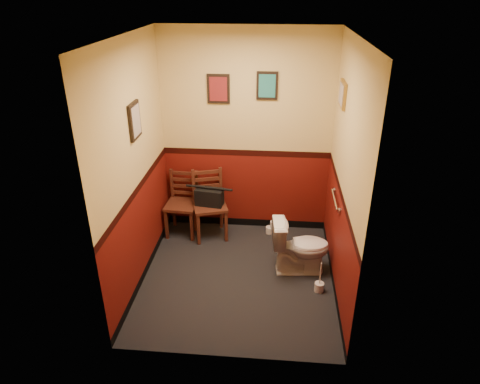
# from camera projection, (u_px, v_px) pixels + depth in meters

# --- Properties ---
(floor) EXTENTS (2.20, 2.40, 0.00)m
(floor) POSITION_uv_depth(u_px,v_px,m) (238.00, 277.00, 5.06)
(floor) COLOR black
(floor) RESTS_ON ground
(ceiling) EXTENTS (2.20, 2.40, 0.00)m
(ceiling) POSITION_uv_depth(u_px,v_px,m) (238.00, 36.00, 3.86)
(ceiling) COLOR silver
(ceiling) RESTS_ON ground
(wall_back) EXTENTS (2.20, 0.00, 2.70)m
(wall_back) POSITION_uv_depth(u_px,v_px,m) (246.00, 135.00, 5.53)
(wall_back) COLOR #5D110B
(wall_back) RESTS_ON ground
(wall_front) EXTENTS (2.20, 0.00, 2.70)m
(wall_front) POSITION_uv_depth(u_px,v_px,m) (224.00, 233.00, 3.39)
(wall_front) COLOR #5D110B
(wall_front) RESTS_ON ground
(wall_left) EXTENTS (0.00, 2.40, 2.70)m
(wall_left) POSITION_uv_depth(u_px,v_px,m) (135.00, 169.00, 4.55)
(wall_left) COLOR #5D110B
(wall_left) RESTS_ON ground
(wall_right) EXTENTS (0.00, 2.40, 2.70)m
(wall_right) POSITION_uv_depth(u_px,v_px,m) (345.00, 176.00, 4.38)
(wall_right) COLOR #5D110B
(wall_right) RESTS_ON ground
(grab_bar) EXTENTS (0.05, 0.56, 0.06)m
(grab_bar) POSITION_uv_depth(u_px,v_px,m) (335.00, 200.00, 4.78)
(grab_bar) COLOR silver
(grab_bar) RESTS_ON wall_right
(framed_print_back_a) EXTENTS (0.28, 0.04, 0.36)m
(framed_print_back_a) POSITION_uv_depth(u_px,v_px,m) (218.00, 89.00, 5.28)
(framed_print_back_a) COLOR black
(framed_print_back_a) RESTS_ON wall_back
(framed_print_back_b) EXTENTS (0.26, 0.04, 0.34)m
(framed_print_back_b) POSITION_uv_depth(u_px,v_px,m) (267.00, 86.00, 5.21)
(framed_print_back_b) COLOR black
(framed_print_back_b) RESTS_ON wall_back
(framed_print_left) EXTENTS (0.04, 0.30, 0.38)m
(framed_print_left) POSITION_uv_depth(u_px,v_px,m) (135.00, 121.00, 4.42)
(framed_print_left) COLOR black
(framed_print_left) RESTS_ON wall_left
(framed_print_right) EXTENTS (0.04, 0.34, 0.28)m
(framed_print_right) POSITION_uv_depth(u_px,v_px,m) (343.00, 94.00, 4.60)
(framed_print_right) COLOR olive
(framed_print_right) RESTS_ON wall_right
(toilet) EXTENTS (0.71, 0.44, 0.67)m
(toilet) POSITION_uv_depth(u_px,v_px,m) (300.00, 247.00, 5.04)
(toilet) COLOR white
(toilet) RESTS_ON floor
(toilet_brush) EXTENTS (0.11, 0.11, 0.38)m
(toilet_brush) POSITION_uv_depth(u_px,v_px,m) (319.00, 286.00, 4.81)
(toilet_brush) COLOR silver
(toilet_brush) RESTS_ON floor
(chair_left) EXTENTS (0.43, 0.43, 0.87)m
(chair_left) POSITION_uv_depth(u_px,v_px,m) (182.00, 203.00, 5.80)
(chair_left) COLOR #4C2216
(chair_left) RESTS_ON floor
(chair_right) EXTENTS (0.54, 0.54, 0.92)m
(chair_right) POSITION_uv_depth(u_px,v_px,m) (209.00, 204.00, 5.72)
(chair_right) COLOR #4C2216
(chair_right) RESTS_ON floor
(handbag) EXTENTS (0.38, 0.23, 0.26)m
(handbag) POSITION_uv_depth(u_px,v_px,m) (209.00, 197.00, 5.63)
(handbag) COLOR black
(handbag) RESTS_ON chair_right
(tp_stack) EXTENTS (0.22, 0.11, 0.19)m
(tp_stack) POSITION_uv_depth(u_px,v_px,m) (274.00, 228.00, 5.91)
(tp_stack) COLOR silver
(tp_stack) RESTS_ON floor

